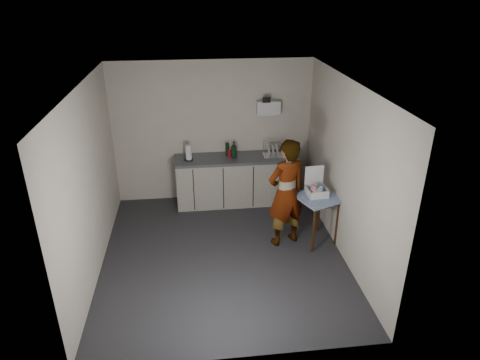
{
  "coord_description": "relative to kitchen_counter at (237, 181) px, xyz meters",
  "views": [
    {
      "loc": [
        -0.39,
        -5.45,
        3.8
      ],
      "look_at": [
        0.32,
        0.45,
        1.03
      ],
      "focal_mm": 32.0,
      "sensor_mm": 36.0,
      "label": 1
    }
  ],
  "objects": [
    {
      "name": "wall_right",
      "position": [
        1.39,
        -1.7,
        0.87
      ],
      "size": [
        0.02,
        4.0,
        2.6
      ],
      "primitive_type": "cube",
      "color": "beige",
      "rests_on": "ground"
    },
    {
      "name": "bakery_box",
      "position": [
        1.08,
        -1.42,
        0.47
      ],
      "size": [
        0.32,
        0.33,
        0.42
      ],
      "rotation": [
        0.0,
        0.0,
        0.07
      ],
      "color": "white",
      "rests_on": "side_table"
    },
    {
      "name": "wall_back",
      "position": [
        -0.4,
        0.29,
        0.87
      ],
      "size": [
        3.6,
        0.02,
        2.6
      ],
      "primitive_type": "cube",
      "color": "beige",
      "rests_on": "ground"
    },
    {
      "name": "ground",
      "position": [
        -0.4,
        -1.7,
        -0.43
      ],
      "size": [
        4.0,
        4.0,
        0.0
      ],
      "primitive_type": "plane",
      "color": "#242428",
      "rests_on": "ground"
    },
    {
      "name": "soda_can",
      "position": [
        -0.12,
        0.03,
        0.55
      ],
      "size": [
        0.07,
        0.07,
        0.13
      ],
      "primitive_type": "cylinder",
      "color": "red",
      "rests_on": "kitchen_counter"
    },
    {
      "name": "paper_towel",
      "position": [
        -0.86,
        -0.04,
        0.62
      ],
      "size": [
        0.16,
        0.16,
        0.28
      ],
      "color": "black",
      "rests_on": "kitchen_counter"
    },
    {
      "name": "side_table",
      "position": [
        1.1,
        -1.5,
        0.27
      ],
      "size": [
        0.8,
        0.8,
        0.8
      ],
      "rotation": [
        0.0,
        0.0,
        0.37
      ],
      "color": "#3C250D",
      "rests_on": "ground"
    },
    {
      "name": "dish_rack",
      "position": [
        0.67,
        -0.03,
        0.54
      ],
      "size": [
        0.38,
        0.28,
        0.26
      ],
      "color": "white",
      "rests_on": "kitchen_counter"
    },
    {
      "name": "soap_bottle",
      "position": [
        -0.05,
        -0.02,
        0.63
      ],
      "size": [
        0.15,
        0.15,
        0.3
      ],
      "primitive_type": "imported",
      "rotation": [
        0.0,
        0.0,
        0.42
      ],
      "color": "black",
      "rests_on": "kitchen_counter"
    },
    {
      "name": "wall_shelf",
      "position": [
        0.6,
        0.22,
        1.32
      ],
      "size": [
        0.42,
        0.18,
        0.37
      ],
      "color": "white",
      "rests_on": "ground"
    },
    {
      "name": "kitchen_counter",
      "position": [
        0.0,
        0.0,
        0.0
      ],
      "size": [
        2.24,
        0.62,
        0.91
      ],
      "color": "black",
      "rests_on": "ground"
    },
    {
      "name": "ceiling",
      "position": [
        -0.4,
        -1.7,
        2.17
      ],
      "size": [
        3.6,
        4.0,
        0.01
      ],
      "primitive_type": "cube",
      "color": "white",
      "rests_on": "wall_back"
    },
    {
      "name": "wall_left",
      "position": [
        -2.19,
        -1.7,
        0.87
      ],
      "size": [
        0.02,
        4.0,
        2.6
      ],
      "primitive_type": "cube",
      "color": "beige",
      "rests_on": "ground"
    },
    {
      "name": "standing_man",
      "position": [
        0.6,
        -1.46,
        0.44
      ],
      "size": [
        0.74,
        0.62,
        1.74
      ],
      "primitive_type": "imported",
      "rotation": [
        0.0,
        0.0,
        3.51
      ],
      "color": "#B2A593",
      "rests_on": "ground"
    },
    {
      "name": "dark_bottle",
      "position": [
        -0.16,
        0.08,
        0.6
      ],
      "size": [
        0.07,
        0.07,
        0.24
      ],
      "primitive_type": "cylinder",
      "color": "black",
      "rests_on": "kitchen_counter"
    }
  ]
}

